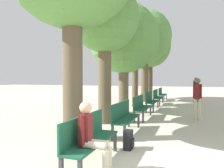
% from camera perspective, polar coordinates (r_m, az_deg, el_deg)
% --- Properties ---
extents(bench_row_0, '(0.42, 1.80, 0.94)m').
position_cam_1_polar(bench_row_0, '(4.38, -6.16, -13.28)').
color(bench_row_0, '#195138').
rests_on(bench_row_0, ground_plane).
extents(bench_row_1, '(0.42, 1.80, 0.94)m').
position_cam_1_polar(bench_row_1, '(6.67, 3.16, -8.09)').
color(bench_row_1, '#195138').
rests_on(bench_row_1, ground_plane).
extents(bench_row_2, '(0.42, 1.80, 0.94)m').
position_cam_1_polar(bench_row_2, '(9.07, 7.54, -5.52)').
color(bench_row_2, '#195138').
rests_on(bench_row_2, ground_plane).
extents(bench_row_3, '(0.42, 1.80, 0.94)m').
position_cam_1_polar(bench_row_3, '(11.52, 10.07, -4.02)').
color(bench_row_3, '#195138').
rests_on(bench_row_3, ground_plane).
extents(bench_row_4, '(0.42, 1.80, 0.94)m').
position_cam_1_polar(bench_row_4, '(13.98, 11.70, -3.03)').
color(bench_row_4, '#195138').
rests_on(bench_row_4, ground_plane).
extents(bench_row_5, '(0.42, 1.80, 0.94)m').
position_cam_1_polar(bench_row_5, '(16.45, 12.84, -2.35)').
color(bench_row_5, '#195138').
rests_on(bench_row_5, ground_plane).
extents(tree_row_1, '(2.56, 2.56, 5.17)m').
position_cam_1_polar(tree_row_1, '(8.33, -1.94, 16.35)').
color(tree_row_1, brown).
rests_on(tree_row_1, ground_plane).
extents(tree_row_2, '(3.36, 3.36, 5.25)m').
position_cam_1_polar(tree_row_2, '(10.59, 3.05, 11.75)').
color(tree_row_2, brown).
rests_on(tree_row_2, ground_plane).
extents(tree_row_3, '(2.75, 2.75, 5.05)m').
position_cam_1_polar(tree_row_3, '(12.88, 6.05, 10.38)').
color(tree_row_3, brown).
rests_on(tree_row_3, ground_plane).
extents(tree_row_4, '(3.75, 3.75, 6.47)m').
position_cam_1_polar(tree_row_4, '(15.82, 8.50, 12.04)').
color(tree_row_4, brown).
rests_on(tree_row_4, ground_plane).
extents(tree_row_5, '(3.36, 3.36, 5.85)m').
position_cam_1_polar(tree_row_5, '(17.65, 9.70, 9.52)').
color(tree_row_5, brown).
rests_on(tree_row_5, ground_plane).
extents(person_seated, '(0.58, 0.33, 1.26)m').
position_cam_1_polar(person_seated, '(3.94, -5.35, -13.07)').
color(person_seated, beige).
rests_on(person_seated, ground_plane).
extents(backpack, '(0.21, 0.31, 0.44)m').
position_cam_1_polar(backpack, '(5.28, 4.33, -14.40)').
color(backpack, black).
rests_on(backpack, ground_plane).
extents(pedestrian_near, '(0.35, 0.23, 1.72)m').
position_cam_1_polar(pedestrian_near, '(16.48, 21.06, -0.88)').
color(pedestrian_near, '#384260').
rests_on(pedestrian_near, ground_plane).
extents(pedestrian_mid, '(0.34, 0.26, 1.66)m').
position_cam_1_polar(pedestrian_mid, '(9.31, 21.41, -2.95)').
color(pedestrian_mid, beige).
rests_on(pedestrian_mid, ground_plane).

